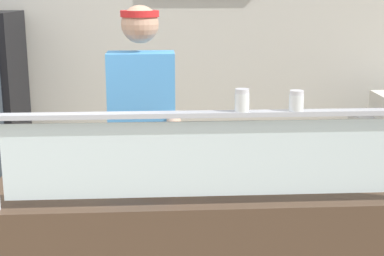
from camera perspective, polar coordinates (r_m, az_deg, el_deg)
The scene contains 7 objects.
shop_rear_unit at distance 4.66m, azimuth -0.74°, elevation 7.90°, with size 6.40×0.13×2.70m.
sneeze_guard at distance 2.33m, azimuth 2.19°, elevation -1.80°, with size 1.82×0.06×0.40m.
pizza_tray at distance 2.74m, azimuth -4.04°, elevation -4.72°, with size 0.47×0.47×0.04m.
pizza_server at distance 2.72m, azimuth -4.80°, elevation -4.43°, with size 0.07×0.28×0.01m, color #ADAFB7.
parmesan_shaker at distance 2.30m, azimuth 5.10°, elevation 2.68°, with size 0.06×0.06×0.09m.
pepper_flake_shaker at distance 2.35m, azimuth 10.54°, elevation 2.62°, with size 0.06×0.06×0.08m.
worker_figure at distance 3.28m, azimuth -4.99°, elevation -0.97°, with size 0.41×0.50×1.76m.
Camera 1 is at (0.77, -2.17, 1.83)m, focal length 52.57 mm.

